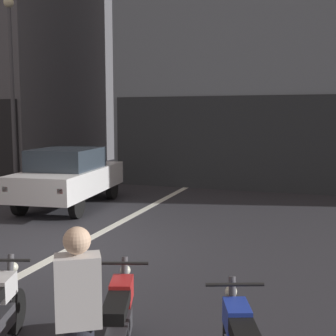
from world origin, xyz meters
TOP-DOWN VIEW (x-y plane):
  - ground_plane at (0.00, 0.00)m, footprint 120.00×120.00m
  - lane_centre_line at (0.00, 6.00)m, footprint 0.20×18.00m
  - car_white_crossing_near at (-2.12, 3.54)m, footprint 2.23×4.28m
  - street_lamp at (-5.98, 6.17)m, footprint 0.36×0.36m
  - motorcycle_red_row_right_mid at (2.59, -3.13)m, footprint 0.67×1.61m
  - person_by_motorcycles at (2.67, -4.05)m, footprint 0.42×0.38m

SIDE VIEW (x-z plane):
  - ground_plane at x=0.00m, z-range 0.00..0.00m
  - lane_centre_line at x=0.00m, z-range 0.00..0.01m
  - motorcycle_red_row_right_mid at x=2.59m, z-range -0.03..0.95m
  - person_by_motorcycles at x=2.67m, z-range 0.02..1.69m
  - car_white_crossing_near at x=-2.12m, z-range 0.07..1.71m
  - street_lamp at x=-5.98m, z-range 0.73..7.36m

